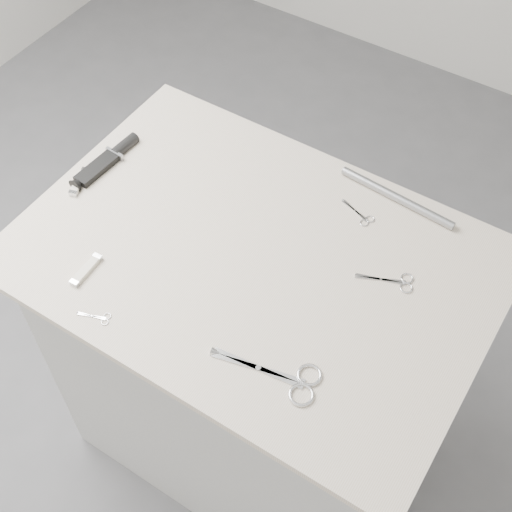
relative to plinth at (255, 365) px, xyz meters
The scene contains 11 objects.
ground 0.46m from the plinth, ahead, with size 4.00×4.00×0.01m, color slate.
plinth is the anchor object (origin of this frame).
display_board 0.46m from the plinth, ahead, with size 1.00×0.70×0.02m, color beige.
large_shears 0.56m from the plinth, 45.14° to the right, with size 0.21×0.09×0.01m.
embroidery_scissors_a 0.56m from the plinth, 19.59° to the left, with size 0.12×0.07×0.00m.
embroidery_scissors_b 0.54m from the plinth, 58.15° to the left, with size 0.09×0.05×0.00m.
tiny_scissors 0.58m from the plinth, 120.97° to the right, with size 0.07×0.04×0.00m.
sheathed_knife 0.65m from the plinth, behind, with size 0.05×0.19×0.02m.
pocket_knife_a 0.66m from the plinth, behind, with size 0.04×0.09×0.01m.
pocket_knife_b 0.59m from the plinth, 140.87° to the right, with size 0.02×0.09×0.01m.
metal_rail 0.60m from the plinth, 59.07° to the left, with size 0.02×0.02×0.28m, color gray.
Camera 1 is at (0.50, -0.77, 2.11)m, focal length 50.00 mm.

